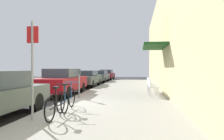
# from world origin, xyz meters

# --- Properties ---
(ground_plane) EXTENTS (60.00, 60.00, 0.00)m
(ground_plane) POSITION_xyz_m (0.00, 0.00, 0.00)
(ground_plane) COLOR #2D2D30
(sidewalk_slab) EXTENTS (4.50, 32.00, 0.12)m
(sidewalk_slab) POSITION_xyz_m (2.25, 2.00, 0.06)
(sidewalk_slab) COLOR #9E9B93
(sidewalk_slab) RESTS_ON ground_plane
(building_facade) EXTENTS (1.40, 32.00, 6.45)m
(building_facade) POSITION_xyz_m (4.65, 2.00, 3.22)
(building_facade) COLOR beige
(building_facade) RESTS_ON ground_plane
(parked_car_1) EXTENTS (1.80, 4.40, 1.48)m
(parked_car_1) POSITION_xyz_m (-1.10, 3.35, 0.76)
(parked_car_1) COLOR maroon
(parked_car_1) RESTS_ON ground_plane
(parked_car_2) EXTENTS (1.80, 4.40, 1.33)m
(parked_car_2) POSITION_xyz_m (-1.10, 8.84, 0.70)
(parked_car_2) COLOR #47514C
(parked_car_2) RESTS_ON ground_plane
(parked_car_3) EXTENTS (1.80, 4.40, 1.30)m
(parked_car_3) POSITION_xyz_m (-1.10, 14.44, 0.69)
(parked_car_3) COLOR #47514C
(parked_car_3) RESTS_ON ground_plane
(parked_car_4) EXTENTS (1.80, 4.40, 1.36)m
(parked_car_4) POSITION_xyz_m (-1.10, 19.89, 0.71)
(parked_car_4) COLOR maroon
(parked_car_4) RESTS_ON ground_plane
(parking_meter) EXTENTS (0.12, 0.10, 1.32)m
(parking_meter) POSITION_xyz_m (0.45, 1.49, 0.89)
(parking_meter) COLOR slate
(parking_meter) RESTS_ON sidewalk_slab
(street_sign) EXTENTS (0.32, 0.06, 2.60)m
(street_sign) POSITION_xyz_m (0.40, -2.66, 1.64)
(street_sign) COLOR gray
(street_sign) RESTS_ON sidewalk_slab
(bicycle_0) EXTENTS (0.46, 1.71, 0.90)m
(bicycle_0) POSITION_xyz_m (0.95, -2.28, 0.48)
(bicycle_0) COLOR black
(bicycle_0) RESTS_ON sidewalk_slab
(bicycle_1) EXTENTS (0.46, 1.71, 0.90)m
(bicycle_1) POSITION_xyz_m (0.82, -1.21, 0.48)
(bicycle_1) COLOR black
(bicycle_1) RESTS_ON sidewalk_slab
(cafe_chair_0) EXTENTS (0.51, 0.51, 0.87)m
(cafe_chair_0) POSITION_xyz_m (3.83, 2.41, 0.62)
(cafe_chair_0) COLOR silver
(cafe_chair_0) RESTS_ON sidewalk_slab
(cafe_chair_1) EXTENTS (0.50, 0.50, 0.87)m
(cafe_chair_1) POSITION_xyz_m (3.83, 3.31, 0.62)
(cafe_chair_1) COLOR silver
(cafe_chair_1) RESTS_ON sidewalk_slab
(cafe_chair_2) EXTENTS (0.50, 0.50, 0.87)m
(cafe_chair_2) POSITION_xyz_m (3.83, 4.23, 0.62)
(cafe_chair_2) COLOR silver
(cafe_chair_2) RESTS_ON sidewalk_slab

